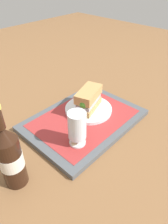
{
  "coord_description": "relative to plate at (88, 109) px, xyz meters",
  "views": [
    {
      "loc": [
        0.46,
        0.43,
        0.52
      ],
      "look_at": [
        0.0,
        0.0,
        0.05
      ],
      "focal_mm": 32.83,
      "sensor_mm": 36.0,
      "label": 1
    }
  ],
  "objects": [
    {
      "name": "beer_bottle",
      "position": [
        0.38,
        0.06,
        0.08
      ],
      "size": [
        0.07,
        0.07,
        0.27
      ],
      "color": "black",
      "rests_on": "ground_plane"
    },
    {
      "name": "plate",
      "position": [
        0.0,
        0.0,
        0.0
      ],
      "size": [
        0.19,
        0.19,
        0.01
      ],
      "primitive_type": "cylinder",
      "color": "white",
      "rests_on": "placemat"
    },
    {
      "name": "sandwich",
      "position": [
        0.0,
        0.0,
        0.05
      ],
      "size": [
        0.14,
        0.1,
        0.08
      ],
      "rotation": [
        0.0,
        0.0,
        0.31
      ],
      "color": "tan",
      "rests_on": "plate"
    },
    {
      "name": "tray",
      "position": [
        0.05,
        0.02,
        -0.02
      ],
      "size": [
        0.44,
        0.32,
        0.02
      ],
      "primitive_type": "cube",
      "color": "#4C5156",
      "rests_on": "ground_plane"
    },
    {
      "name": "beer_glass",
      "position": [
        0.16,
        0.1,
        0.06
      ],
      "size": [
        0.06,
        0.06,
        0.12
      ],
      "color": "silver",
      "rests_on": "placemat"
    },
    {
      "name": "placemat",
      "position": [
        0.05,
        0.02,
        -0.01
      ],
      "size": [
        0.38,
        0.27,
        0.0
      ],
      "primitive_type": "cube",
      "color": "#9E2D2D",
      "rests_on": "tray"
    },
    {
      "name": "ground_plane",
      "position": [
        0.05,
        0.02,
        -0.03
      ],
      "size": [
        3.0,
        3.0,
        0.0
      ],
      "primitive_type": "plane",
      "color": "brown"
    }
  ]
}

